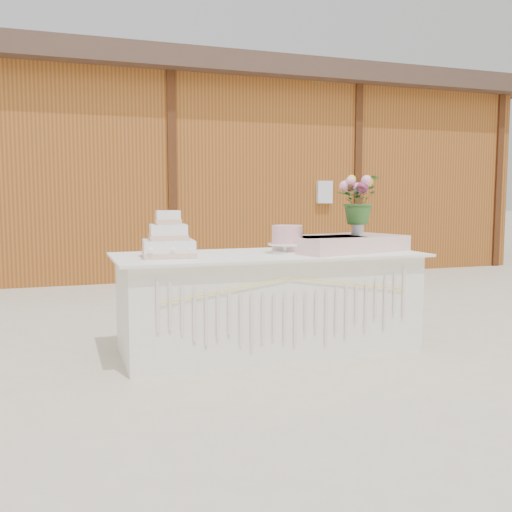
{
  "coord_description": "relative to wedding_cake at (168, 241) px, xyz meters",
  "views": [
    {
      "loc": [
        -1.55,
        -4.19,
        1.2
      ],
      "look_at": [
        0.0,
        0.3,
        0.72
      ],
      "focal_mm": 40.0,
      "sensor_mm": 36.0,
      "label": 1
    }
  ],
  "objects": [
    {
      "name": "ground",
      "position": [
        0.79,
        0.01,
        -0.89
      ],
      "size": [
        80.0,
        80.0,
        0.0
      ],
      "primitive_type": "plane",
      "color": "beige",
      "rests_on": "ground"
    },
    {
      "name": "barn",
      "position": [
        0.78,
        6.01,
        0.79
      ],
      "size": [
        12.6,
        4.6,
        3.3
      ],
      "color": "#97561F",
      "rests_on": "ground"
    },
    {
      "name": "cake_table",
      "position": [
        0.79,
        0.01,
        -0.5
      ],
      "size": [
        2.4,
        1.0,
        0.77
      ],
      "color": "white",
      "rests_on": "ground"
    },
    {
      "name": "wedding_cake",
      "position": [
        0.0,
        0.0,
        0.0
      ],
      "size": [
        0.41,
        0.41,
        0.34
      ],
      "rotation": [
        0.0,
        0.0,
        -0.1
      ],
      "color": "white",
      "rests_on": "cake_table"
    },
    {
      "name": "pink_cake_stand",
      "position": [
        0.94,
        -0.02,
        0.01
      ],
      "size": [
        0.31,
        0.31,
        0.22
      ],
      "color": "white",
      "rests_on": "cake_table"
    },
    {
      "name": "satin_runner",
      "position": [
        1.43,
        -0.01,
        -0.05
      ],
      "size": [
        1.13,
        0.84,
        0.13
      ],
      "primitive_type": "cube",
      "rotation": [
        0.0,
        0.0,
        0.28
      ],
      "color": "beige",
      "rests_on": "cake_table"
    },
    {
      "name": "flower_vase",
      "position": [
        1.57,
        -0.0,
        0.08
      ],
      "size": [
        0.1,
        0.1,
        0.14
      ],
      "primitive_type": "cylinder",
      "color": "silver",
      "rests_on": "satin_runner"
    },
    {
      "name": "bouquet",
      "position": [
        1.57,
        -0.0,
        0.35
      ],
      "size": [
        0.47,
        0.46,
        0.4
      ],
      "primitive_type": "imported",
      "rotation": [
        0.0,
        0.0,
        0.6
      ],
      "color": "#325F26",
      "rests_on": "flower_vase"
    },
    {
      "name": "loose_flowers",
      "position": [
        -0.16,
        0.03,
        -0.11
      ],
      "size": [
        0.26,
        0.41,
        0.02
      ],
      "primitive_type": null,
      "rotation": [
        0.0,
        0.0,
        0.28
      ],
      "color": "pink",
      "rests_on": "cake_table"
    }
  ]
}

